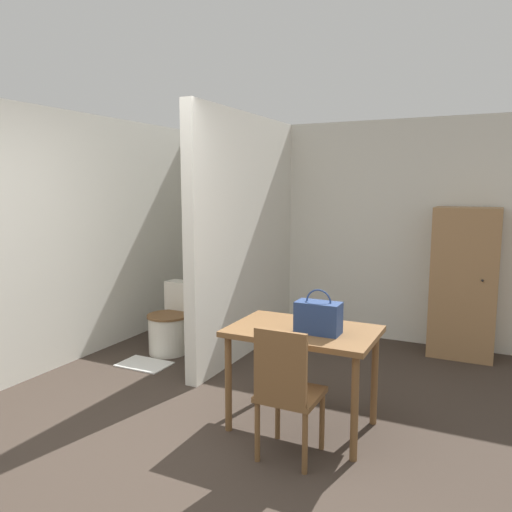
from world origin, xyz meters
name	(u,v)px	position (x,y,z in m)	size (l,w,h in m)	color
ground_plane	(161,472)	(0.00, 0.00, 0.00)	(16.00, 16.00, 0.00)	#382D26
wall_back	(332,229)	(0.00, 3.44, 1.25)	(5.02, 0.12, 2.50)	silver
wall_left	(96,235)	(-2.07, 1.69, 1.25)	(0.12, 4.38, 2.50)	silver
partition_wall	(246,236)	(-0.57, 2.29, 1.25)	(0.12, 2.17, 2.50)	silver
dining_table	(303,341)	(0.58, 0.94, 0.66)	(1.05, 0.68, 0.75)	brown
wooden_chair	(287,390)	(0.65, 0.47, 0.48)	(0.39, 0.39, 0.90)	brown
toilet	(171,325)	(-1.29, 1.93, 0.29)	(0.44, 0.59, 0.73)	silver
handbag	(318,317)	(0.72, 0.88, 0.87)	(0.31, 0.16, 0.31)	navy
wooden_cabinet	(464,283)	(1.52, 3.15, 0.78)	(0.64, 0.45, 1.56)	#997047
bath_mat	(144,364)	(-1.29, 1.46, 0.01)	(0.50, 0.34, 0.01)	silver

